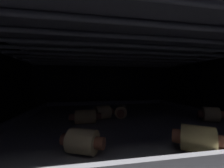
{
  "coord_description": "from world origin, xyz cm",
  "views": [
    {
      "loc": [
        -8.46,
        -33.67,
        18.7
      ],
      "look_at": [
        0.0,
        12.12,
        18.42
      ],
      "focal_mm": 23.16,
      "sensor_mm": 36.0,
      "label": 1
    }
  ],
  "objects_px": {
    "baking_tray_lower": "(121,119)",
    "pig_in_blanket_upper_3": "(125,41)",
    "pig_in_blanket_lower_4": "(121,112)",
    "pig_in_blanket_upper_8": "(53,45)",
    "pig_in_blanket_lower_2": "(83,141)",
    "pig_in_blanket_upper_7": "(162,37)",
    "pig_in_blanket_upper_11": "(161,53)",
    "pig_in_blanket_upper_2": "(189,45)",
    "pig_in_blanket_lower_1": "(102,112)",
    "pig_in_blanket_lower_0": "(210,114)",
    "pig_in_blanket_lower_3": "(85,117)",
    "heating_element": "(121,1)",
    "pig_in_blanket_upper_4": "(123,50)",
    "pig_in_blanket_upper_9": "(61,4)",
    "baking_tray_upper": "(121,50)",
    "pig_in_blanket_upper_10": "(164,45)",
    "oven_rack_lower": "(121,123)",
    "pig_in_blanket_lower_5": "(198,139)",
    "pig_in_blanket_upper_1": "(115,47)",
    "pig_in_blanket_upper_5": "(95,48)",
    "pig_in_blanket_upper_6": "(107,39)",
    "oven_rack_upper": "(121,54)"
  },
  "relations": [
    {
      "from": "baking_tray_lower",
      "to": "pig_in_blanket_upper_3",
      "type": "distance_m",
      "value": 0.18
    },
    {
      "from": "pig_in_blanket_lower_4",
      "to": "pig_in_blanket_upper_8",
      "type": "bearing_deg",
      "value": 160.39
    },
    {
      "from": "pig_in_blanket_lower_2",
      "to": "pig_in_blanket_upper_7",
      "type": "bearing_deg",
      "value": 33.74
    },
    {
      "from": "pig_in_blanket_upper_11",
      "to": "pig_in_blanket_upper_2",
      "type": "bearing_deg",
      "value": -80.96
    },
    {
      "from": "pig_in_blanket_lower_1",
      "to": "pig_in_blanket_upper_3",
      "type": "height_order",
      "value": "pig_in_blanket_upper_3"
    },
    {
      "from": "pig_in_blanket_lower_0",
      "to": "pig_in_blanket_lower_3",
      "type": "bearing_deg",
      "value": 172.68
    },
    {
      "from": "heating_element",
      "to": "pig_in_blanket_upper_11",
      "type": "height_order",
      "value": "heating_element"
    },
    {
      "from": "pig_in_blanket_upper_4",
      "to": "pig_in_blanket_upper_9",
      "type": "height_order",
      "value": "pig_in_blanket_upper_4"
    },
    {
      "from": "baking_tray_upper",
      "to": "pig_in_blanket_upper_7",
      "type": "bearing_deg",
      "value": -36.98
    },
    {
      "from": "baking_tray_upper",
      "to": "pig_in_blanket_lower_4",
      "type": "bearing_deg",
      "value": -91.37
    },
    {
      "from": "pig_in_blanket_lower_0",
      "to": "pig_in_blanket_lower_1",
      "type": "distance_m",
      "value": 0.23
    },
    {
      "from": "pig_in_blanket_upper_10",
      "to": "oven_rack_lower",
      "type": "bearing_deg",
      "value": -178.53
    },
    {
      "from": "pig_in_blanket_upper_7",
      "to": "pig_in_blanket_lower_3",
      "type": "bearing_deg",
      "value": 173.51
    },
    {
      "from": "pig_in_blanket_lower_1",
      "to": "pig_in_blanket_upper_7",
      "type": "bearing_deg",
      "value": -22.05
    },
    {
      "from": "oven_rack_lower",
      "to": "baking_tray_upper",
      "type": "distance_m",
      "value": 0.18
    },
    {
      "from": "pig_in_blanket_upper_11",
      "to": "pig_in_blanket_lower_5",
      "type": "bearing_deg",
      "value": -111.59
    },
    {
      "from": "pig_in_blanket_upper_1",
      "to": "pig_in_blanket_upper_9",
      "type": "distance_m",
      "value": 0.22
    },
    {
      "from": "pig_in_blanket_lower_5",
      "to": "pig_in_blanket_upper_11",
      "type": "relative_size",
      "value": 0.95
    },
    {
      "from": "pig_in_blanket_upper_2",
      "to": "oven_rack_lower",
      "type": "bearing_deg",
      "value": 177.31
    },
    {
      "from": "pig_in_blanket_lower_1",
      "to": "pig_in_blanket_lower_2",
      "type": "relative_size",
      "value": 1.05
    },
    {
      "from": "baking_tray_lower",
      "to": "pig_in_blanket_lower_2",
      "type": "xyz_separation_m",
      "value": [
        -0.09,
        -0.16,
        0.02
      ]
    },
    {
      "from": "pig_in_blanket_lower_5",
      "to": "pig_in_blanket_upper_9",
      "type": "height_order",
      "value": "pig_in_blanket_upper_9"
    },
    {
      "from": "pig_in_blanket_upper_3",
      "to": "pig_in_blanket_lower_3",
      "type": "bearing_deg",
      "value": -170.23
    },
    {
      "from": "heating_element",
      "to": "baking_tray_upper",
      "type": "height_order",
      "value": "heating_element"
    },
    {
      "from": "pig_in_blanket_upper_4",
      "to": "pig_in_blanket_upper_9",
      "type": "bearing_deg",
      "value": -120.84
    },
    {
      "from": "heating_element",
      "to": "pig_in_blanket_upper_5",
      "type": "bearing_deg",
      "value": 128.85
    },
    {
      "from": "pig_in_blanket_upper_6",
      "to": "pig_in_blanket_upper_11",
      "type": "bearing_deg",
      "value": 30.7
    },
    {
      "from": "heating_element",
      "to": "pig_in_blanket_upper_2",
      "type": "height_order",
      "value": "heating_element"
    },
    {
      "from": "pig_in_blanket_upper_8",
      "to": "pig_in_blanket_upper_2",
      "type": "bearing_deg",
      "value": -10.97
    },
    {
      "from": "pig_in_blanket_lower_0",
      "to": "pig_in_blanket_lower_1",
      "type": "relative_size",
      "value": 0.9
    },
    {
      "from": "oven_rack_lower",
      "to": "pig_in_blanket_upper_10",
      "type": "height_order",
      "value": "pig_in_blanket_upper_10"
    },
    {
      "from": "pig_in_blanket_upper_5",
      "to": "pig_in_blanket_upper_1",
      "type": "bearing_deg",
      "value": -29.44
    },
    {
      "from": "oven_rack_lower",
      "to": "pig_in_blanket_lower_2",
      "type": "height_order",
      "value": "pig_in_blanket_lower_2"
    },
    {
      "from": "pig_in_blanket_lower_0",
      "to": "pig_in_blanket_upper_3",
      "type": "xyz_separation_m",
      "value": [
        -0.18,
        0.05,
        0.16
      ]
    },
    {
      "from": "oven_rack_lower",
      "to": "pig_in_blanket_lower_1",
      "type": "distance_m",
      "value": 0.05
    },
    {
      "from": "pig_in_blanket_upper_1",
      "to": "pig_in_blanket_upper_2",
      "type": "relative_size",
      "value": 1.19
    },
    {
      "from": "pig_in_blanket_upper_2",
      "to": "pig_in_blanket_upper_4",
      "type": "height_order",
      "value": "pig_in_blanket_upper_2"
    },
    {
      "from": "baking_tray_lower",
      "to": "pig_in_blanket_upper_9",
      "type": "bearing_deg",
      "value": -126.19
    },
    {
      "from": "heating_element",
      "to": "pig_in_blanket_upper_11",
      "type": "distance_m",
      "value": 0.21
    },
    {
      "from": "pig_in_blanket_lower_4",
      "to": "pig_in_blanket_upper_6",
      "type": "bearing_deg",
      "value": -153.27
    },
    {
      "from": "pig_in_blanket_lower_3",
      "to": "pig_in_blanket_upper_3",
      "type": "height_order",
      "value": "pig_in_blanket_upper_3"
    },
    {
      "from": "pig_in_blanket_lower_5",
      "to": "oven_rack_upper",
      "type": "distance_m",
      "value": 0.24
    },
    {
      "from": "heating_element",
      "to": "pig_in_blanket_upper_7",
      "type": "xyz_separation_m",
      "value": [
        0.07,
        -0.06,
        -0.1
      ]
    },
    {
      "from": "baking_tray_upper",
      "to": "pig_in_blanket_upper_10",
      "type": "relative_size",
      "value": 7.67
    },
    {
      "from": "heating_element",
      "to": "pig_in_blanket_lower_2",
      "type": "relative_size",
      "value": 8.55
    },
    {
      "from": "heating_element",
      "to": "pig_in_blanket_upper_9",
      "type": "distance_m",
      "value": 0.22
    },
    {
      "from": "pig_in_blanket_lower_1",
      "to": "pig_in_blanket_lower_3",
      "type": "bearing_deg",
      "value": -141.45
    },
    {
      "from": "pig_in_blanket_upper_1",
      "to": "pig_in_blanket_upper_10",
      "type": "relative_size",
      "value": 1.0
    },
    {
      "from": "heating_element",
      "to": "pig_in_blanket_upper_9",
      "type": "height_order",
      "value": "heating_element"
    },
    {
      "from": "heating_element",
      "to": "pig_in_blanket_upper_6",
      "type": "relative_size",
      "value": 8.31
    }
  ]
}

